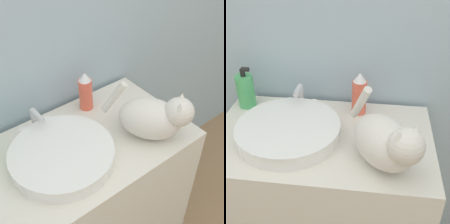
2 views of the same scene
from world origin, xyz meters
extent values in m
cube|color=#9EB7C6|center=(0.00, 0.55, 1.25)|extent=(6.00, 0.05, 2.50)
cube|color=silver|center=(0.00, 0.25, 0.41)|extent=(0.82, 0.51, 0.82)
cylinder|color=white|center=(-0.12, 0.24, 0.84)|extent=(0.38, 0.38, 0.05)
cylinder|color=silver|center=(-0.12, 0.44, 0.87)|extent=(0.02, 0.02, 0.10)
cylinder|color=silver|center=(-0.12, 0.40, 0.92)|extent=(0.02, 0.08, 0.02)
cylinder|color=white|center=(-0.17, 0.44, 0.83)|extent=(0.03, 0.03, 0.03)
cylinder|color=white|center=(-0.06, 0.44, 0.83)|extent=(0.03, 0.03, 0.03)
ellipsoid|color=silver|center=(0.22, 0.14, 0.90)|extent=(0.27, 0.29, 0.16)
sphere|color=silver|center=(0.28, 0.06, 0.95)|extent=(0.15, 0.15, 0.11)
cone|color=silver|center=(0.26, 0.04, 1.00)|extent=(0.05, 0.05, 0.04)
cone|color=silver|center=(0.31, 0.08, 1.00)|extent=(0.05, 0.05, 0.04)
cylinder|color=silver|center=(0.14, 0.26, 0.97)|extent=(0.08, 0.10, 0.15)
cylinder|color=#EF6047|center=(0.13, 0.43, 0.89)|extent=(0.06, 0.06, 0.14)
cone|color=white|center=(0.13, 0.43, 0.98)|extent=(0.05, 0.05, 0.04)
camera|label=1|loc=(-0.45, -0.47, 1.68)|focal=50.00mm
camera|label=2|loc=(0.18, -0.65, 1.51)|focal=50.00mm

